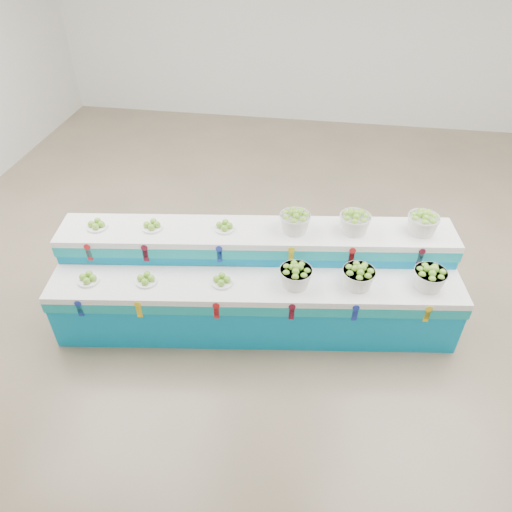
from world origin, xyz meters
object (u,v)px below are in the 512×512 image
display_stand (256,282)px  basket_upper_right (423,223)px  plate_upper_mid (152,225)px  basket_lower_left (296,275)px

display_stand → basket_upper_right: size_ratio=13.06×
plate_upper_mid → basket_upper_right: 2.88m
display_stand → basket_upper_right: bearing=8.6°
basket_lower_left → plate_upper_mid: size_ratio=1.46×
plate_upper_mid → basket_upper_right: size_ratio=0.69×
display_stand → plate_upper_mid: bearing=166.7°
basket_lower_left → plate_upper_mid: 1.64m
basket_upper_right → basket_lower_left: bearing=-150.7°
display_stand → basket_upper_right: (1.70, 0.50, 0.63)m
basket_lower_left → plate_upper_mid: (-1.59, 0.32, 0.23)m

